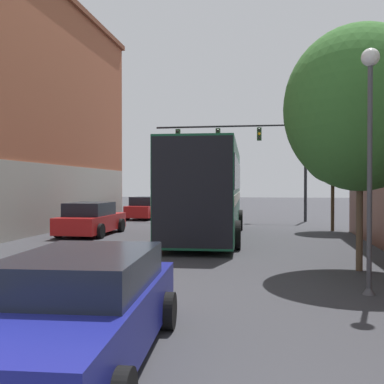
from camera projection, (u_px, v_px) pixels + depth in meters
lane_center_line at (174, 242)px, 17.39m from camera, size 0.14×42.08×0.01m
bus at (207, 188)px, 18.90m from camera, size 3.24×10.89×3.78m
hatchback_foreground at (79, 311)px, 5.61m from camera, size 2.28×4.72×1.34m
parked_car_left_near at (146, 208)px, 29.68m from camera, size 2.02×4.32×1.45m
parked_car_left_mid at (91, 219)px, 19.98m from camera, size 2.09×4.39×1.45m
traffic_signal_gantry at (252, 146)px, 27.76m from camera, size 9.40×0.36×6.20m
street_lamp at (370, 139)px, 9.03m from camera, size 0.36×0.36×4.97m
street_tree_near at (360, 108)px, 11.55m from camera, size 3.90×3.51×6.35m
street_tree_far at (333, 150)px, 21.68m from camera, size 2.92×2.62×5.52m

